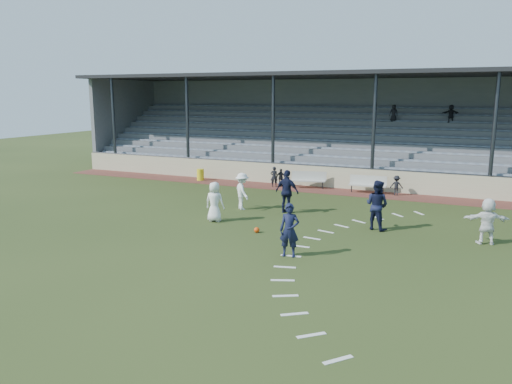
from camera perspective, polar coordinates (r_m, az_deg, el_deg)
ground at (r=19.00m, az=-3.11°, el=-5.18°), size 90.00×90.00×0.00m
cinder_track at (r=28.48m, az=6.62°, el=0.28°), size 34.00×2.00×0.02m
retaining_wall at (r=29.36m, az=7.27°, el=1.76°), size 34.00×0.18×1.20m
bench_left at (r=28.82m, az=6.01°, el=1.58°), size 2.04×0.91×0.95m
bench_right at (r=27.87m, az=12.66°, el=1.04°), size 2.02×0.55×0.95m
trash_bin at (r=31.45m, az=-6.37°, el=1.98°), size 0.44×0.44×0.71m
football at (r=19.55m, az=0.08°, el=-4.36°), size 0.22×0.22×0.22m
player_white_lead at (r=21.19m, az=-4.75°, el=-1.12°), size 0.86×0.60×1.70m
player_navy_lead at (r=16.58m, az=3.84°, el=-4.38°), size 0.72×0.54×1.80m
player_navy_mid at (r=20.39m, az=13.65°, el=-1.45°), size 1.17×1.04×2.00m
player_white_wing at (r=23.33m, az=-1.58°, el=0.09°), size 1.25×1.24×1.73m
player_navy_wing at (r=22.63m, az=3.58°, el=0.04°), size 1.22×0.67×1.97m
player_white_back at (r=19.78m, az=24.92°, el=-3.03°), size 1.64×0.89×1.69m
sub_left_near at (r=29.03m, az=2.08°, el=1.76°), size 0.50×0.42×1.19m
sub_left_far at (r=29.14m, az=2.88°, el=1.65°), size 0.62×0.26×1.05m
sub_right at (r=27.61m, az=15.75°, el=0.73°), size 0.74×0.49×1.06m
grandstand at (r=33.66m, az=9.71°, el=5.63°), size 34.60×9.00×6.61m
penalty_arc at (r=17.57m, az=9.01°, el=-6.65°), size 3.89×14.63×0.01m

